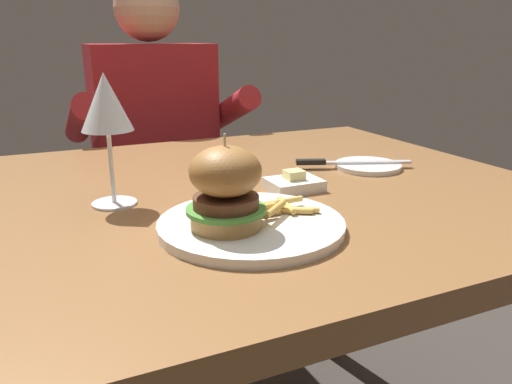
{
  "coord_description": "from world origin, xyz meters",
  "views": [
    {
      "loc": [
        -0.27,
        -0.8,
        1.0
      ],
      "look_at": [
        0.02,
        -0.17,
        0.78
      ],
      "focal_mm": 35.0,
      "sensor_mm": 36.0,
      "label": 1
    }
  ],
  "objects_px": {
    "wine_glass": "(106,106)",
    "table_knife": "(343,162)",
    "butter_dish": "(294,184)",
    "main_plate": "(252,225)",
    "diner_person": "(157,180)",
    "bread_plate": "(368,166)",
    "burger_sandwich": "(226,187)"
  },
  "relations": [
    {
      "from": "wine_glass",
      "to": "diner_person",
      "type": "xyz_separation_m",
      "value": [
        0.24,
        0.73,
        -0.33
      ]
    },
    {
      "from": "burger_sandwich",
      "to": "bread_plate",
      "type": "xyz_separation_m",
      "value": [
        0.4,
        0.22,
        -0.06
      ]
    },
    {
      "from": "wine_glass",
      "to": "butter_dish",
      "type": "bearing_deg",
      "value": -9.59
    },
    {
      "from": "main_plate",
      "to": "table_knife",
      "type": "bearing_deg",
      "value": 36.82
    },
    {
      "from": "wine_glass",
      "to": "table_knife",
      "type": "bearing_deg",
      "value": 4.76
    },
    {
      "from": "wine_glass",
      "to": "bread_plate",
      "type": "distance_m",
      "value": 0.54
    },
    {
      "from": "burger_sandwich",
      "to": "diner_person",
      "type": "relative_size",
      "value": 0.11
    },
    {
      "from": "main_plate",
      "to": "butter_dish",
      "type": "bearing_deg",
      "value": 44.39
    },
    {
      "from": "bread_plate",
      "to": "butter_dish",
      "type": "distance_m",
      "value": 0.22
    },
    {
      "from": "wine_glass",
      "to": "bread_plate",
      "type": "height_order",
      "value": "wine_glass"
    },
    {
      "from": "bread_plate",
      "to": "butter_dish",
      "type": "bearing_deg",
      "value": -161.58
    },
    {
      "from": "wine_glass",
      "to": "butter_dish",
      "type": "distance_m",
      "value": 0.34
    },
    {
      "from": "burger_sandwich",
      "to": "bread_plate",
      "type": "distance_m",
      "value": 0.46
    },
    {
      "from": "butter_dish",
      "to": "main_plate",
      "type": "bearing_deg",
      "value": -135.61
    },
    {
      "from": "burger_sandwich",
      "to": "bread_plate",
      "type": "height_order",
      "value": "burger_sandwich"
    },
    {
      "from": "main_plate",
      "to": "burger_sandwich",
      "type": "xyz_separation_m",
      "value": [
        -0.04,
        -0.01,
        0.06
      ]
    },
    {
      "from": "table_knife",
      "to": "butter_dish",
      "type": "height_order",
      "value": "butter_dish"
    },
    {
      "from": "burger_sandwich",
      "to": "diner_person",
      "type": "distance_m",
      "value": 0.98
    },
    {
      "from": "wine_glass",
      "to": "table_knife",
      "type": "xyz_separation_m",
      "value": [
        0.47,
        0.04,
        -0.14
      ]
    },
    {
      "from": "burger_sandwich",
      "to": "butter_dish",
      "type": "distance_m",
      "value": 0.25
    },
    {
      "from": "bread_plate",
      "to": "table_knife",
      "type": "xyz_separation_m",
      "value": [
        -0.05,
        0.02,
        0.01
      ]
    },
    {
      "from": "wine_glass",
      "to": "bread_plate",
      "type": "xyz_separation_m",
      "value": [
        0.51,
        0.02,
        -0.15
      ]
    },
    {
      "from": "diner_person",
      "to": "table_knife",
      "type": "bearing_deg",
      "value": -72.1
    },
    {
      "from": "burger_sandwich",
      "to": "wine_glass",
      "type": "xyz_separation_m",
      "value": [
        -0.11,
        0.2,
        0.09
      ]
    },
    {
      "from": "butter_dish",
      "to": "diner_person",
      "type": "xyz_separation_m",
      "value": [
        -0.06,
        0.78,
        -0.19
      ]
    },
    {
      "from": "main_plate",
      "to": "butter_dish",
      "type": "xyz_separation_m",
      "value": [
        0.14,
        0.14,
        0.0
      ]
    },
    {
      "from": "table_knife",
      "to": "diner_person",
      "type": "relative_size",
      "value": 0.19
    },
    {
      "from": "main_plate",
      "to": "butter_dish",
      "type": "relative_size",
      "value": 2.87
    },
    {
      "from": "main_plate",
      "to": "diner_person",
      "type": "xyz_separation_m",
      "value": [
        0.08,
        0.93,
        -0.18
      ]
    },
    {
      "from": "main_plate",
      "to": "table_knife",
      "type": "distance_m",
      "value": 0.39
    },
    {
      "from": "bread_plate",
      "to": "butter_dish",
      "type": "height_order",
      "value": "butter_dish"
    },
    {
      "from": "butter_dish",
      "to": "bread_plate",
      "type": "bearing_deg",
      "value": 18.42
    }
  ]
}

